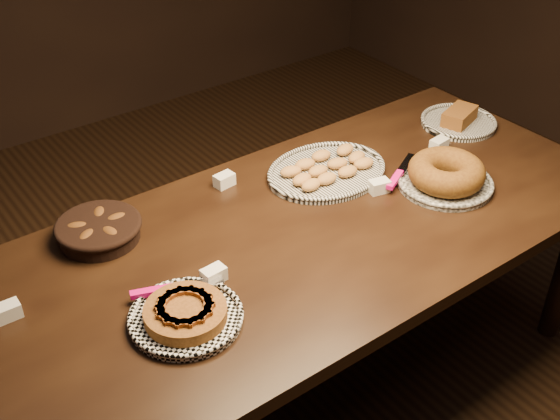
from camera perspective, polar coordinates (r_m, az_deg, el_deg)
ground at (r=2.75m, az=0.60°, el=-14.72°), size 5.00×5.00×0.00m
buffet_table at (r=2.28m, az=0.70°, el=-3.57°), size 2.40×1.00×0.75m
apple_tart_plate at (r=1.94m, az=-7.70°, el=-8.41°), size 0.32×0.32×0.06m
madeleine_platter at (r=2.53m, az=3.83°, el=3.26°), size 0.45×0.37×0.05m
bundt_cake_plate at (r=2.52m, az=13.32°, el=2.77°), size 0.37×0.38×0.11m
croissant_basket at (r=2.27m, az=-14.52°, el=-1.49°), size 0.27×0.27×0.07m
loaf_plate at (r=2.95m, az=14.32°, el=7.07°), size 0.30×0.30×0.07m
tent_cards at (r=2.30m, az=-0.90°, el=-0.14°), size 1.71×0.47×0.04m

